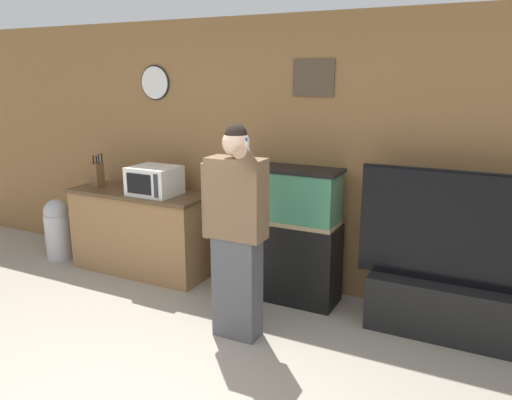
% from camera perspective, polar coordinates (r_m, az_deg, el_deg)
% --- Properties ---
extents(wall_back_paneled, '(10.00, 0.08, 2.60)m').
position_cam_1_polar(wall_back_paneled, '(4.82, 3.87, 5.05)').
color(wall_back_paneled, olive).
rests_on(wall_back_paneled, ground_plane).
extents(counter_island, '(1.54, 0.55, 0.88)m').
position_cam_1_polar(counter_island, '(5.44, -13.09, -3.55)').
color(counter_island, olive).
rests_on(counter_island, ground_plane).
extents(microwave, '(0.47, 0.40, 0.29)m').
position_cam_1_polar(microwave, '(5.13, -11.53, 2.19)').
color(microwave, white).
rests_on(microwave, counter_island).
extents(knife_block, '(0.11, 0.12, 0.36)m').
position_cam_1_polar(knife_block, '(5.66, -17.73, 2.78)').
color(knife_block, brown).
rests_on(knife_block, counter_island).
extents(aquarium_on_stand, '(1.02, 0.38, 1.26)m').
position_cam_1_polar(aquarium_on_stand, '(4.64, 3.29, -3.88)').
color(aquarium_on_stand, black).
rests_on(aquarium_on_stand, ground_plane).
extents(tv_on_stand, '(1.50, 0.40, 1.36)m').
position_cam_1_polar(tv_on_stand, '(4.32, 21.16, -9.54)').
color(tv_on_stand, black).
rests_on(tv_on_stand, ground_plane).
extents(person_standing, '(0.54, 0.41, 1.72)m').
position_cam_1_polar(person_standing, '(3.87, -2.35, -3.45)').
color(person_standing, '#515156').
rests_on(person_standing, ground_plane).
extents(trash_bin, '(0.29, 0.29, 0.69)m').
position_cam_1_polar(trash_bin, '(6.14, -21.70, -3.02)').
color(trash_bin, '#B7B7BC').
rests_on(trash_bin, ground_plane).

